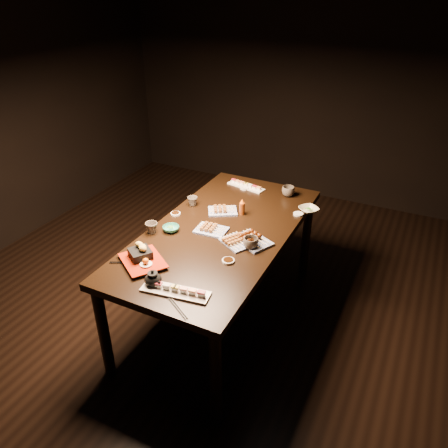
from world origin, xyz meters
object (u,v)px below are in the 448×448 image
at_px(sushi_platter_far, 246,185).
at_px(yakitori_plate_center, 211,228).
at_px(edamame_bowl_cream, 309,210).
at_px(teacup_far_right, 288,191).
at_px(sushi_platter_near, 175,289).
at_px(teapot, 153,278).
at_px(edamame_bowl_green, 171,229).
at_px(teacup_mid_right, 251,243).
at_px(condiment_bottle, 242,207).
at_px(teacup_near_left, 152,228).
at_px(tempura_tray, 142,256).
at_px(dining_table, 221,274).
at_px(yakitori_plate_right, 236,240).
at_px(yakitori_plate_left, 223,209).
at_px(teacup_far_left, 193,201).

xyz_separation_m(sushi_platter_far, yakitori_plate_center, (0.08, -0.76, 0.01)).
bearing_deg(edamame_bowl_cream, sushi_platter_far, 162.14).
bearing_deg(teacup_far_right, sushi_platter_near, -96.13).
bearing_deg(teapot, edamame_bowl_green, 133.17).
xyz_separation_m(edamame_bowl_cream, teapot, (-0.53, -1.24, 0.03)).
bearing_deg(teapot, teacup_mid_right, 80.45).
xyz_separation_m(edamame_bowl_cream, condiment_bottle, (-0.43, -0.25, 0.04)).
distance_m(teacup_near_left, condiment_bottle, 0.68).
bearing_deg(yakitori_plate_center, tempura_tray, -113.45).
distance_m(teacup_far_right, teapot, 1.46).
height_order(edamame_bowl_green, teacup_mid_right, teacup_mid_right).
xyz_separation_m(dining_table, teacup_far_right, (0.24, 0.71, 0.41)).
bearing_deg(sushi_platter_near, yakitori_plate_right, 73.40).
bearing_deg(teacup_mid_right, teacup_near_left, -169.87).
xyz_separation_m(sushi_platter_near, teacup_far_right, (0.15, 1.44, 0.02)).
xyz_separation_m(sushi_platter_near, yakitori_plate_left, (-0.19, 0.96, 0.00)).
relative_size(edamame_bowl_green, teacup_mid_right, 1.14).
bearing_deg(sushi_platter_near, edamame_bowl_cream, 64.53).
distance_m(dining_table, edamame_bowl_cream, 0.80).
relative_size(sushi_platter_near, sushi_platter_far, 1.21).
height_order(dining_table, teapot, teapot).
bearing_deg(condiment_bottle, edamame_bowl_green, -127.51).
xyz_separation_m(teacup_far_left, teapot, (0.29, -0.95, 0.01)).
bearing_deg(tempura_tray, teapot, -5.39).
bearing_deg(edamame_bowl_green, teacup_far_right, 58.59).
bearing_deg(yakitori_plate_left, dining_table, -96.42).
relative_size(sushi_platter_far, teacup_mid_right, 3.27).
relative_size(yakitori_plate_right, condiment_bottle, 1.64).
bearing_deg(teapot, teacup_far_left, 127.31).
bearing_deg(tempura_tray, teacup_near_left, 150.57).
height_order(yakitori_plate_center, teacup_far_left, teacup_far_left).
relative_size(dining_table, yakitori_plate_left, 8.60).
relative_size(sushi_platter_near, yakitori_plate_left, 1.87).
relative_size(sushi_platter_far, tempura_tray, 1.14).
height_order(sushi_platter_near, teacup_far_right, teacup_far_right).
bearing_deg(teacup_far_right, condiment_bottle, -114.48).
bearing_deg(sushi_platter_far, teacup_mid_right, 127.31).
bearing_deg(sushi_platter_near, teacup_near_left, 126.88).
bearing_deg(yakitori_plate_center, condiment_bottle, 71.18).
bearing_deg(teacup_far_right, teacup_far_left, -141.10).
height_order(dining_table, teacup_far_left, teacup_far_left).
height_order(yakitori_plate_right, edamame_bowl_green, yakitori_plate_right).
height_order(yakitori_plate_right, teacup_far_right, teacup_far_right).
bearing_deg(teacup_far_left, teapot, -72.92).
xyz_separation_m(dining_table, yakitori_plate_right, (0.17, -0.12, 0.40)).
bearing_deg(teacup_far_right, teacup_near_left, -123.69).
height_order(teacup_near_left, teacup_far_right, same).
distance_m(edamame_bowl_cream, teacup_mid_right, 0.68).
bearing_deg(tempura_tray, teacup_far_right, 104.05).
relative_size(yakitori_plate_center, yakitori_plate_right, 1.06).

